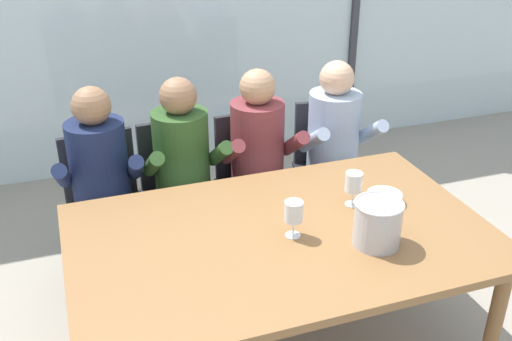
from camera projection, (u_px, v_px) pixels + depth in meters
ground at (223, 248)px, 3.85m from camera, size 14.00×14.00×0.00m
window_glass_panel at (166, 4)px, 4.46m from camera, size 7.10×0.03×2.60m
dining_table at (281, 245)px, 2.71m from camera, size 1.90×1.19×0.73m
chair_near_curtain at (106, 198)px, 3.40m from camera, size 0.48×0.48×0.88m
chair_left_of_center at (179, 183)px, 3.57m from camera, size 0.47×0.47×0.88m
chair_center at (254, 173)px, 3.68m from camera, size 0.46×0.46×0.88m
chair_right_of_center at (329, 160)px, 3.86m from camera, size 0.50×0.50×0.88m
person_navy_polo at (101, 181)px, 3.22m from camera, size 0.48×0.62×1.20m
person_olive_shirt at (186, 168)px, 3.35m from camera, size 0.47×0.62×1.20m
person_maroon_top at (261, 157)px, 3.49m from camera, size 0.47×0.62×1.20m
person_pale_blue_shirt at (338, 145)px, 3.64m from camera, size 0.46×0.61×1.20m
ice_bucket_primary at (378, 223)px, 2.55m from camera, size 0.22×0.22×0.21m
tasting_bowl at (384, 198)px, 2.91m from camera, size 0.17×0.17×0.05m
wine_glass_by_left_taster at (354, 183)px, 2.85m from camera, size 0.08×0.08×0.17m
wine_glass_near_bucket at (294, 213)px, 2.60m from camera, size 0.08×0.08×0.17m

